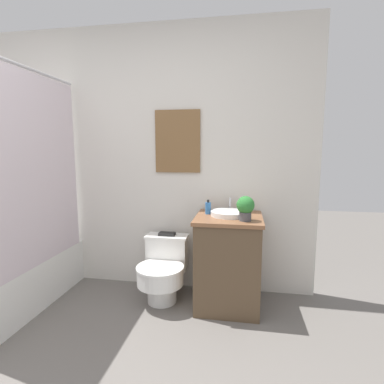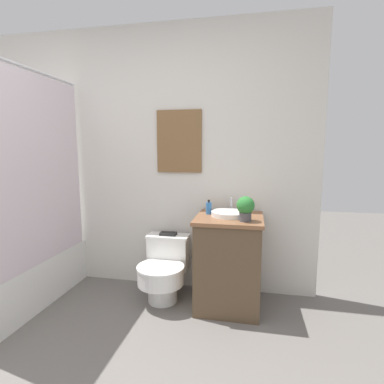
{
  "view_description": "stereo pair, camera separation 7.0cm",
  "coord_description": "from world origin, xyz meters",
  "px_view_note": "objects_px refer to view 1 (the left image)",
  "views": [
    {
      "loc": [
        1.02,
        -0.95,
        1.35
      ],
      "look_at": [
        0.63,
        1.39,
        1.01
      ],
      "focal_mm": 28.0,
      "sensor_mm": 36.0,
      "label": 1
    },
    {
      "loc": [
        1.09,
        -0.93,
        1.35
      ],
      "look_at": [
        0.63,
        1.39,
        1.01
      ],
      "focal_mm": 28.0,
      "sensor_mm": 36.0,
      "label": 2
    }
  ],
  "objects_px": {
    "toilet": "(163,269)",
    "potted_plant": "(245,207)",
    "soap_bottle": "(208,208)",
    "book_on_tank": "(167,234)",
    "sink": "(229,213)"
  },
  "relations": [
    {
      "from": "soap_bottle",
      "to": "book_on_tank",
      "type": "height_order",
      "value": "soap_bottle"
    },
    {
      "from": "toilet",
      "to": "soap_bottle",
      "type": "relative_size",
      "value": 4.42
    },
    {
      "from": "soap_bottle",
      "to": "book_on_tank",
      "type": "xyz_separation_m",
      "value": [
        -0.4,
        0.09,
        -0.28
      ]
    },
    {
      "from": "potted_plant",
      "to": "book_on_tank",
      "type": "distance_m",
      "value": 0.84
    },
    {
      "from": "sink",
      "to": "book_on_tank",
      "type": "distance_m",
      "value": 0.64
    },
    {
      "from": "toilet",
      "to": "book_on_tank",
      "type": "height_order",
      "value": "book_on_tank"
    },
    {
      "from": "toilet",
      "to": "soap_bottle",
      "type": "height_order",
      "value": "soap_bottle"
    },
    {
      "from": "toilet",
      "to": "soap_bottle",
      "type": "distance_m",
      "value": 0.69
    },
    {
      "from": "sink",
      "to": "potted_plant",
      "type": "height_order",
      "value": "potted_plant"
    },
    {
      "from": "toilet",
      "to": "potted_plant",
      "type": "bearing_deg",
      "value": -11.47
    },
    {
      "from": "toilet",
      "to": "soap_bottle",
      "type": "bearing_deg",
      "value": 8.25
    },
    {
      "from": "soap_bottle",
      "to": "sink",
      "type": "bearing_deg",
      "value": -12.32
    },
    {
      "from": "toilet",
      "to": "book_on_tank",
      "type": "xyz_separation_m",
      "value": [
        0.0,
        0.15,
        0.29
      ]
    },
    {
      "from": "toilet",
      "to": "potted_plant",
      "type": "relative_size",
      "value": 2.82
    },
    {
      "from": "sink",
      "to": "potted_plant",
      "type": "bearing_deg",
      "value": -50.38
    }
  ]
}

